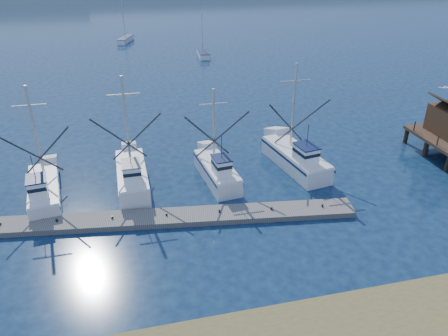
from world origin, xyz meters
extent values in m
plane|color=#0B1933|center=(0.00, 0.00, 0.00)|extent=(500.00, 500.00, 0.00)
cube|color=slate|center=(-9.20, 6.90, 0.22)|extent=(32.69, 6.54, 0.44)
cube|color=silver|center=(-16.48, 12.00, 0.68)|extent=(3.21, 7.66, 1.36)
cube|color=white|center=(-16.48, 10.10, 2.11)|extent=(1.55, 1.96, 1.50)
cylinder|color=#B7B2A8|center=(-16.48, 13.27, 5.25)|extent=(0.22, 0.22, 7.78)
cube|color=silver|center=(-9.42, 12.16, 0.87)|extent=(2.47, 7.78, 1.74)
cube|color=white|center=(-9.42, 10.18, 2.49)|extent=(1.40, 1.91, 1.50)
cylinder|color=#B7B2A8|center=(-9.42, 13.49, 5.55)|extent=(0.22, 0.22, 7.62)
cube|color=silver|center=(-2.19, 11.74, 0.74)|extent=(2.89, 7.10, 1.49)
cube|color=white|center=(-2.19, 9.97, 2.24)|extent=(1.43, 1.81, 1.50)
cylinder|color=#B7B2A8|center=(-2.19, 12.92, 4.72)|extent=(0.22, 0.22, 6.46)
cube|color=silver|center=(5.35, 12.43, 0.80)|extent=(3.95, 8.61, 1.61)
cube|color=white|center=(5.35, 10.31, 2.36)|extent=(1.82, 2.25, 1.50)
cylinder|color=#B7B2A8|center=(5.35, 13.84, 5.50)|extent=(0.22, 0.22, 7.79)
cube|color=silver|center=(5.31, 56.90, 0.45)|extent=(2.13, 6.48, 0.90)
cylinder|color=#B7B2A8|center=(5.31, 57.20, 4.50)|extent=(0.12, 0.12, 7.20)
cube|color=silver|center=(-7.81, 72.49, 0.45)|extent=(3.64, 6.41, 0.90)
cylinder|color=#B7B2A8|center=(-7.81, 72.79, 4.50)|extent=(0.12, 0.12, 7.20)
sphere|color=white|center=(14.55, 6.55, 8.76)|extent=(0.21, 0.21, 0.21)
cube|color=white|center=(14.24, 6.55, 8.78)|extent=(0.51, 0.12, 0.14)
camera|label=1|loc=(-9.36, -20.92, 18.85)|focal=35.00mm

